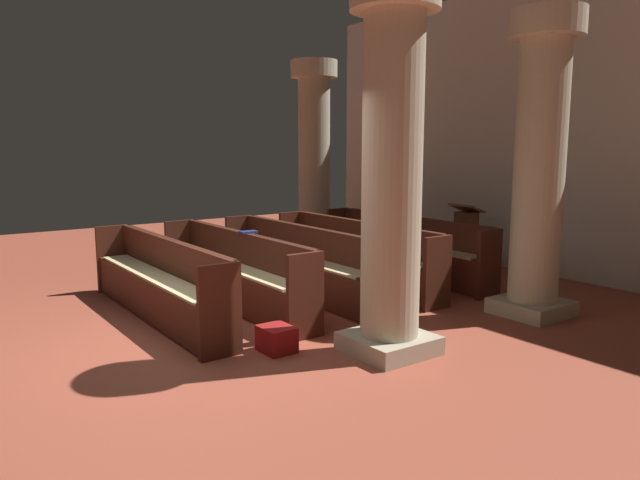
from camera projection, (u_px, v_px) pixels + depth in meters
ground_plane at (180, 349)px, 5.95m from camera, size 19.20×19.20×0.00m
back_wall at (554, 129)px, 9.10m from camera, size 10.00×0.16×4.50m
pew_row_0 at (403, 244)px, 9.20m from camera, size 3.34×0.47×0.91m
pew_row_1 at (354, 251)px, 8.64m from camera, size 3.34×0.46×0.91m
pew_row_2 at (297, 258)px, 8.08m from camera, size 3.34×0.46×0.91m
pew_row_3 at (233, 267)px, 7.52m from camera, size 3.34×0.47×0.91m
pew_row_4 at (157, 276)px, 6.96m from camera, size 3.34×0.46×0.91m
pillar_aisle_side at (540, 161)px, 6.91m from camera, size 0.83×0.83×3.49m
pillar_far_side at (314, 155)px, 10.93m from camera, size 0.83×0.83×3.49m
pillar_aisle_rear at (392, 165)px, 5.59m from camera, size 0.82×0.82×3.49m
lectern at (466, 243)px, 9.64m from camera, size 0.48×0.45×1.08m
hymn_book at (248, 232)px, 7.52m from camera, size 0.13×0.22×0.03m
kneeler_box_red at (277, 339)px, 5.88m from camera, size 0.35×0.29×0.25m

